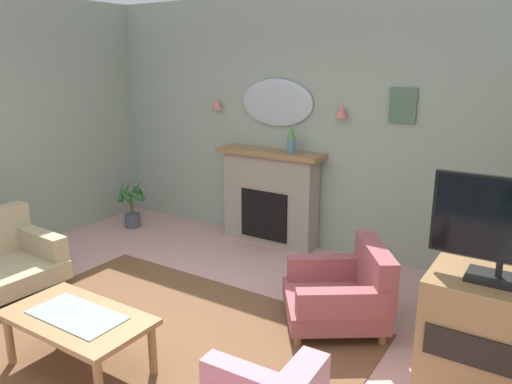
{
  "coord_description": "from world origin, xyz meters",
  "views": [
    {
      "loc": [
        2.58,
        -2.27,
        2.21
      ],
      "look_at": [
        0.04,
        1.67,
        0.94
      ],
      "focal_mm": 34.54,
      "sensor_mm": 36.0,
      "label": 1
    }
  ],
  "objects_px": {
    "mantel_vase_left": "(291,139)",
    "wall_sconce_left": "(217,104)",
    "armchair_beside_couch": "(345,291)",
    "coffee_table": "(77,322)",
    "tv_cabinet": "(489,345)",
    "tv_flatscreen": "(505,228)",
    "wall_sconce_right": "(341,111)",
    "potted_plant_small_fern": "(131,203)",
    "wall_mirror": "(277,103)",
    "framed_picture": "(403,105)",
    "fireplace": "(270,198)"
  },
  "relations": [
    {
      "from": "coffee_table",
      "to": "wall_mirror",
      "type": "bearing_deg",
      "value": 93.73
    },
    {
      "from": "fireplace",
      "to": "tv_cabinet",
      "type": "relative_size",
      "value": 1.51
    },
    {
      "from": "mantel_vase_left",
      "to": "fireplace",
      "type": "bearing_deg",
      "value": 174.61
    },
    {
      "from": "wall_sconce_right",
      "to": "wall_mirror",
      "type": "bearing_deg",
      "value": 176.63
    },
    {
      "from": "armchair_beside_couch",
      "to": "potted_plant_small_fern",
      "type": "bearing_deg",
      "value": 166.53
    },
    {
      "from": "wall_sconce_left",
      "to": "armchair_beside_couch",
      "type": "relative_size",
      "value": 0.12
    },
    {
      "from": "framed_picture",
      "to": "armchair_beside_couch",
      "type": "distance_m",
      "value": 2.08
    },
    {
      "from": "mantel_vase_left",
      "to": "coffee_table",
      "type": "height_order",
      "value": "mantel_vase_left"
    },
    {
      "from": "mantel_vase_left",
      "to": "framed_picture",
      "type": "height_order",
      "value": "framed_picture"
    },
    {
      "from": "tv_flatscreen",
      "to": "tv_cabinet",
      "type": "bearing_deg",
      "value": 90.0
    },
    {
      "from": "tv_cabinet",
      "to": "tv_flatscreen",
      "type": "distance_m",
      "value": 0.8
    },
    {
      "from": "fireplace",
      "to": "framed_picture",
      "type": "height_order",
      "value": "framed_picture"
    },
    {
      "from": "coffee_table",
      "to": "tv_cabinet",
      "type": "height_order",
      "value": "tv_cabinet"
    },
    {
      "from": "wall_mirror",
      "to": "tv_flatscreen",
      "type": "height_order",
      "value": "wall_mirror"
    },
    {
      "from": "fireplace",
      "to": "coffee_table",
      "type": "relative_size",
      "value": 1.24
    },
    {
      "from": "wall_sconce_left",
      "to": "tv_flatscreen",
      "type": "xyz_separation_m",
      "value": [
        3.59,
        -1.94,
        -0.41
      ]
    },
    {
      "from": "wall_sconce_left",
      "to": "tv_cabinet",
      "type": "bearing_deg",
      "value": -28.15
    },
    {
      "from": "fireplace",
      "to": "potted_plant_small_fern",
      "type": "relative_size",
      "value": 2.1
    },
    {
      "from": "armchair_beside_couch",
      "to": "mantel_vase_left",
      "type": "bearing_deg",
      "value": 133.74
    },
    {
      "from": "armchair_beside_couch",
      "to": "wall_sconce_left",
      "type": "bearing_deg",
      "value": 149.17
    },
    {
      "from": "wall_sconce_right",
      "to": "coffee_table",
      "type": "distance_m",
      "value": 3.41
    },
    {
      "from": "wall_sconce_left",
      "to": "wall_sconce_right",
      "type": "relative_size",
      "value": 1.0
    },
    {
      "from": "mantel_vase_left",
      "to": "framed_picture",
      "type": "relative_size",
      "value": 0.9
    },
    {
      "from": "framed_picture",
      "to": "tv_cabinet",
      "type": "height_order",
      "value": "framed_picture"
    },
    {
      "from": "wall_mirror",
      "to": "fireplace",
      "type": "bearing_deg",
      "value": -90.0
    },
    {
      "from": "wall_sconce_left",
      "to": "mantel_vase_left",
      "type": "bearing_deg",
      "value": -5.96
    },
    {
      "from": "wall_sconce_left",
      "to": "tv_cabinet",
      "type": "height_order",
      "value": "wall_sconce_left"
    },
    {
      "from": "mantel_vase_left",
      "to": "wall_sconce_left",
      "type": "bearing_deg",
      "value": 174.04
    },
    {
      "from": "wall_mirror",
      "to": "wall_sconce_left",
      "type": "distance_m",
      "value": 0.85
    },
    {
      "from": "fireplace",
      "to": "wall_mirror",
      "type": "distance_m",
      "value": 1.15
    },
    {
      "from": "framed_picture",
      "to": "armchair_beside_couch",
      "type": "height_order",
      "value": "framed_picture"
    },
    {
      "from": "framed_picture",
      "to": "tv_flatscreen",
      "type": "height_order",
      "value": "framed_picture"
    },
    {
      "from": "wall_sconce_left",
      "to": "framed_picture",
      "type": "height_order",
      "value": "framed_picture"
    },
    {
      "from": "wall_mirror",
      "to": "mantel_vase_left",
      "type": "bearing_deg",
      "value": -29.54
    },
    {
      "from": "framed_picture",
      "to": "potted_plant_small_fern",
      "type": "relative_size",
      "value": 0.56
    },
    {
      "from": "wall_sconce_right",
      "to": "potted_plant_small_fern",
      "type": "height_order",
      "value": "wall_sconce_right"
    },
    {
      "from": "wall_sconce_right",
      "to": "framed_picture",
      "type": "bearing_deg",
      "value": 5.27
    },
    {
      "from": "wall_mirror",
      "to": "wall_sconce_left",
      "type": "bearing_deg",
      "value": -176.63
    },
    {
      "from": "mantel_vase_left",
      "to": "wall_sconce_left",
      "type": "height_order",
      "value": "wall_sconce_left"
    },
    {
      "from": "wall_mirror",
      "to": "framed_picture",
      "type": "relative_size",
      "value": 2.67
    },
    {
      "from": "potted_plant_small_fern",
      "to": "framed_picture",
      "type": "bearing_deg",
      "value": 11.47
    },
    {
      "from": "armchair_beside_couch",
      "to": "wall_mirror",
      "type": "bearing_deg",
      "value": 136.37
    },
    {
      "from": "wall_sconce_right",
      "to": "tv_flatscreen",
      "type": "distance_m",
      "value": 2.75
    },
    {
      "from": "mantel_vase_left",
      "to": "tv_cabinet",
      "type": "relative_size",
      "value": 0.36
    },
    {
      "from": "armchair_beside_couch",
      "to": "coffee_table",
      "type": "bearing_deg",
      "value": -129.39
    },
    {
      "from": "wall_mirror",
      "to": "tv_flatscreen",
      "type": "xyz_separation_m",
      "value": [
        2.74,
        -1.99,
        -0.46
      ]
    },
    {
      "from": "wall_sconce_left",
      "to": "wall_sconce_right",
      "type": "height_order",
      "value": "same"
    },
    {
      "from": "wall_sconce_right",
      "to": "tv_cabinet",
      "type": "height_order",
      "value": "wall_sconce_right"
    },
    {
      "from": "wall_mirror",
      "to": "potted_plant_small_fern",
      "type": "xyz_separation_m",
      "value": [
        -1.86,
        -0.67,
        -1.37
      ]
    },
    {
      "from": "wall_sconce_left",
      "to": "potted_plant_small_fern",
      "type": "distance_m",
      "value": 1.77
    }
  ]
}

